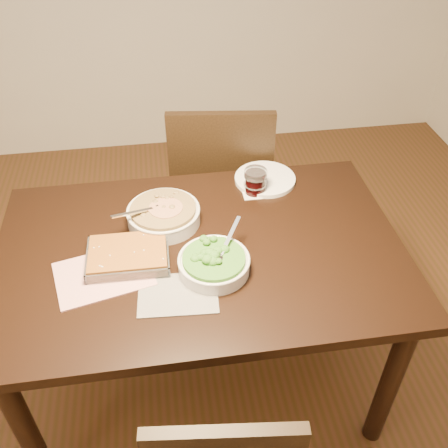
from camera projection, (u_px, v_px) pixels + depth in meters
name	position (u px, v px, depth m)	size (l,w,h in m)	color
ground	(206.00, 373.00, 2.20)	(4.00, 4.00, 0.00)	#422C12
table	(201.00, 267.00, 1.78)	(1.40, 0.90, 0.75)	black
magazine_a	(104.00, 274.00, 1.61)	(0.30, 0.22, 0.01)	#A9303B
magazine_b	(178.00, 294.00, 1.55)	(0.25, 0.18, 0.00)	#24252C
coaster	(255.00, 192.00, 1.96)	(0.10, 0.10, 0.00)	white
stew_bowl	(164.00, 214.00, 1.80)	(0.27, 0.27, 0.10)	silver
broccoli_bowl	(214.00, 263.00, 1.61)	(0.24, 0.25, 0.09)	silver
baking_dish	(128.00, 256.00, 1.65)	(0.27, 0.20, 0.05)	silver
wine_tumbler	(255.00, 181.00, 1.93)	(0.09, 0.09, 0.10)	black
dinner_plate	(265.00, 179.00, 2.02)	(0.24, 0.24, 0.02)	white
chair_far	(221.00, 182.00, 2.38)	(0.51, 0.51, 0.97)	black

